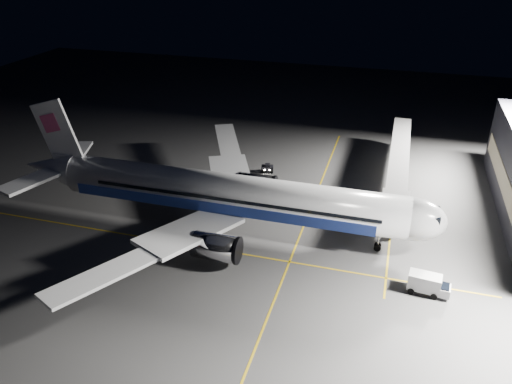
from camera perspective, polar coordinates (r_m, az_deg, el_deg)
The scene contains 11 objects.
ground at distance 71.28m, azimuth -2.94°, elevation -3.98°, with size 200.00×200.00×0.00m, color #4C4C4F.
guide_line_main at distance 69.07m, azimuth 4.97°, elevation -5.18°, with size 0.25×80.00×0.01m, color gold.
guide_line_cross at distance 66.56m, azimuth -4.62°, elevation -6.56°, with size 70.00×0.25×0.01m, color gold.
guide_line_side at distance 76.85m, azimuth 15.31°, elevation -2.50°, with size 0.25×40.00×0.01m, color gold.
airliner at distance 69.05m, azimuth -3.89°, elevation -0.19°, with size 61.48×54.22×16.64m.
jet_bridge at distance 82.06m, azimuth 15.96°, elevation 3.00°, with size 3.60×34.40×6.30m.
service_truck at distance 61.69m, azimuth 19.10°, elevation -9.88°, with size 4.90×2.49×2.41m.
baggage_tug at distance 87.09m, azimuth 1.30°, elevation 2.74°, with size 2.36×2.05×1.49m.
safety_cone_a at distance 74.62m, azimuth -2.64°, elevation -2.11°, with size 0.45×0.45×0.68m, color #E45B09.
safety_cone_b at distance 74.18m, azimuth -1.39°, elevation -2.33°, with size 0.37×0.37×0.56m, color #E45B09.
safety_cone_c at distance 80.66m, azimuth -5.37°, elevation 0.16°, with size 0.37×0.37×0.56m, color #E45B09.
Camera 1 is at (20.50, -57.20, 37.26)m, focal length 35.00 mm.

